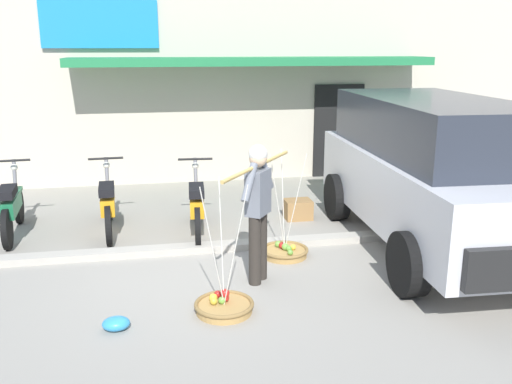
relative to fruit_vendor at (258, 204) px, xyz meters
name	(u,v)px	position (x,y,z in m)	size (l,w,h in m)	color
ground_plane	(217,270)	(-0.45, 0.44, -0.98)	(90.00, 90.00, 0.00)	gray
sidewalk_curb	(211,247)	(-0.45, 1.14, -0.93)	(20.00, 0.24, 0.10)	#AEA89C
fruit_vendor	(258,204)	(0.00, 0.00, 0.00)	(1.07, 1.49, 1.70)	#2D2823
fruit_basket_left_side	(224,305)	(-0.52, -0.73, -0.90)	(0.65, 0.65, 1.45)	#B2894C
fruit_basket_right_side	(285,251)	(0.52, 0.73, -0.90)	(0.65, 0.65, 1.45)	#B2894C
motorcycle_nearest_shop	(12,207)	(-3.32, 2.32, -0.53)	(0.54, 1.82, 1.09)	black
motorcycle_second_in_row	(108,204)	(-1.91, 2.22, -0.53)	(0.54, 1.82, 1.09)	black
motorcycle_third_in_row	(197,205)	(-0.58, 1.90, -0.53)	(0.54, 1.82, 1.09)	black
parked_truck	(434,169)	(2.65, 0.75, 0.15)	(2.34, 4.89, 2.10)	silver
storefront_building	(232,74)	(0.85, 7.74, 1.12)	(13.00, 6.00, 4.20)	beige
plastic_litter_bag	(116,324)	(-1.65, -0.91, -0.91)	(0.28, 0.22, 0.14)	#3393D1
wooden_crate	(298,209)	(1.14, 2.34, -0.82)	(0.44, 0.36, 0.32)	olive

